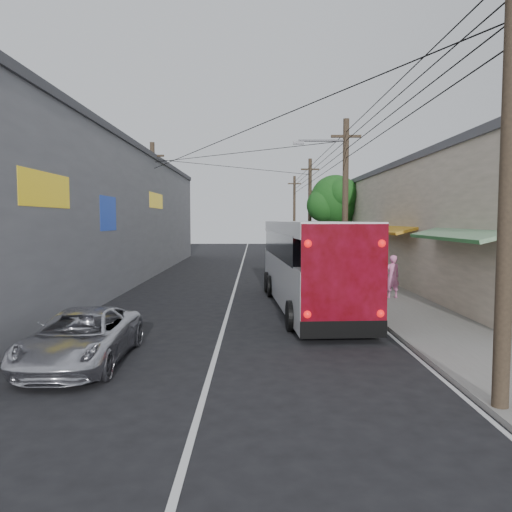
{
  "coord_description": "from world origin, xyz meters",
  "views": [
    {
      "loc": [
        0.97,
        -10.38,
        3.33
      ],
      "look_at": [
        1.02,
        9.33,
        1.91
      ],
      "focal_mm": 35.0,
      "sensor_mm": 36.0,
      "label": 1
    }
  ],
  "objects": [
    {
      "name": "parked_suv",
      "position": [
        4.6,
        13.64,
        0.84
      ],
      "size": [
        2.46,
        5.83,
        1.68
      ],
      "primitive_type": "imported",
      "rotation": [
        0.0,
        0.0,
        0.02
      ],
      "color": "gray",
      "rests_on": "ground"
    },
    {
      "name": "pedestrian_near",
      "position": [
        6.65,
        10.06,
        1.01
      ],
      "size": [
        0.73,
        0.58,
        1.77
      ],
      "primitive_type": "imported",
      "rotation": [
        0.0,
        0.0,
        3.4
      ],
      "color": "pink",
      "rests_on": "sidewalk"
    },
    {
      "name": "building_left",
      "position": [
        -8.5,
        18.0,
        3.65
      ],
      "size": [
        7.2,
        36.0,
        7.25
      ],
      "color": "gray",
      "rests_on": "ground"
    },
    {
      "name": "street_tree",
      "position": [
        6.87,
        26.02,
        4.67
      ],
      "size": [
        4.4,
        4.0,
        6.6
      ],
      "color": "#3F2B19",
      "rests_on": "ground"
    },
    {
      "name": "parked_car_far",
      "position": [
        3.8,
        30.36,
        0.69
      ],
      "size": [
        1.59,
        4.21,
        1.37
      ],
      "primitive_type": "imported",
      "rotation": [
        0.0,
        0.0,
        0.03
      ],
      "color": "black",
      "rests_on": "ground"
    },
    {
      "name": "sidewalk",
      "position": [
        6.5,
        20.0,
        0.06
      ],
      "size": [
        3.0,
        80.0,
        0.12
      ],
      "primitive_type": "cube",
      "color": "slate",
      "rests_on": "ground"
    },
    {
      "name": "parked_car_mid",
      "position": [
        4.6,
        21.01,
        0.8
      ],
      "size": [
        2.02,
        4.73,
        1.59
      ],
      "primitive_type": "imported",
      "rotation": [
        0.0,
        0.0,
        -0.03
      ],
      "color": "#222227",
      "rests_on": "ground"
    },
    {
      "name": "coach_bus",
      "position": [
        2.99,
        8.45,
        1.7
      ],
      "size": [
        3.17,
        11.5,
        3.28
      ],
      "rotation": [
        0.0,
        0.0,
        0.06
      ],
      "color": "white",
      "rests_on": "ground"
    },
    {
      "name": "ground",
      "position": [
        0.0,
        0.0,
        0.0
      ],
      "size": [
        120.0,
        120.0,
        0.0
      ],
      "primitive_type": "plane",
      "color": "black",
      "rests_on": "ground"
    },
    {
      "name": "utility_poles",
      "position": [
        3.13,
        20.33,
        4.13
      ],
      "size": [
        11.8,
        45.28,
        8.0
      ],
      "color": "#473828",
      "rests_on": "ground"
    },
    {
      "name": "jeepney",
      "position": [
        -3.05,
        1.0,
        0.62
      ],
      "size": [
        2.1,
        4.48,
        1.24
      ],
      "primitive_type": "imported",
      "rotation": [
        0.0,
        0.0,
        0.01
      ],
      "color": "silver",
      "rests_on": "ground"
    },
    {
      "name": "pedestrian_far",
      "position": [
        6.82,
        14.9,
        0.95
      ],
      "size": [
        1.0,
        0.91,
        1.66
      ],
      "primitive_type": "imported",
      "rotation": [
        0.0,
        0.0,
        2.7
      ],
      "color": "#94ADD7",
      "rests_on": "sidewalk"
    },
    {
      "name": "building_right",
      "position": [
        10.99,
        22.0,
        3.15
      ],
      "size": [
        7.09,
        40.0,
        6.25
      ],
      "color": "beige",
      "rests_on": "ground"
    }
  ]
}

